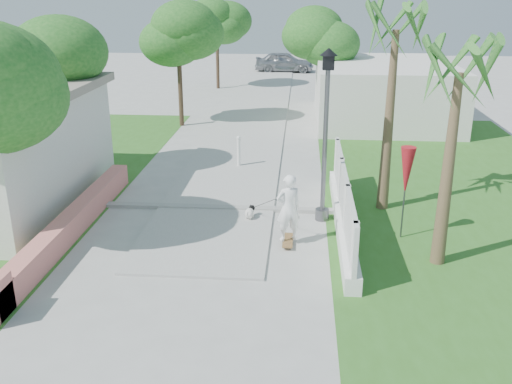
# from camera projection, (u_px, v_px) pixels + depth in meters

# --- Properties ---
(ground) EXTENTS (90.00, 90.00, 0.00)m
(ground) POSITION_uv_depth(u_px,v_px,m) (167.00, 332.00, 10.16)
(ground) COLOR #B7B7B2
(ground) RESTS_ON ground
(path_strip) EXTENTS (3.20, 36.00, 0.06)m
(path_strip) POSITION_uv_depth(u_px,v_px,m) (256.00, 108.00, 28.91)
(path_strip) COLOR #B7B7B2
(path_strip) RESTS_ON ground
(curb) EXTENTS (6.50, 0.25, 0.10)m
(curb) POSITION_uv_depth(u_px,v_px,m) (216.00, 208.00, 15.77)
(curb) COLOR #999993
(curb) RESTS_ON ground
(grass_left) EXTENTS (8.00, 20.00, 0.01)m
(grass_left) POSITION_uv_depth(u_px,v_px,m) (8.00, 180.00, 18.18)
(grass_left) COLOR #356A21
(grass_left) RESTS_ON ground
(grass_right) EXTENTS (8.00, 20.00, 0.01)m
(grass_right) POSITION_uv_depth(u_px,v_px,m) (456.00, 192.00, 17.14)
(grass_right) COLOR #356A21
(grass_right) RESTS_ON ground
(pink_wall) EXTENTS (0.45, 8.20, 0.80)m
(pink_wall) POSITION_uv_depth(u_px,v_px,m) (64.00, 231.00, 13.63)
(pink_wall) COLOR #DD7F71
(pink_wall) RESTS_ON ground
(lattice_fence) EXTENTS (0.35, 7.00, 1.50)m
(lattice_fence) POSITION_uv_depth(u_px,v_px,m) (343.00, 208.00, 14.41)
(lattice_fence) COLOR white
(lattice_fence) RESTS_ON ground
(building_right) EXTENTS (6.00, 8.00, 2.60)m
(building_right) POSITION_uv_depth(u_px,v_px,m) (383.00, 91.00, 26.15)
(building_right) COLOR silver
(building_right) RESTS_ON ground
(street_lamp) EXTENTS (0.44, 0.44, 4.44)m
(street_lamp) POSITION_uv_depth(u_px,v_px,m) (326.00, 130.00, 14.28)
(street_lamp) COLOR #59595E
(street_lamp) RESTS_ON ground
(bollard) EXTENTS (0.14, 0.14, 1.09)m
(bollard) POSITION_uv_depth(u_px,v_px,m) (239.00, 150.00, 19.33)
(bollard) COLOR white
(bollard) RESTS_ON ground
(patio_umbrella) EXTENTS (0.36, 0.36, 2.30)m
(patio_umbrella) POSITION_uv_depth(u_px,v_px,m) (407.00, 172.00, 13.45)
(patio_umbrella) COLOR #59595E
(patio_umbrella) RESTS_ON ground
(tree_left_mid) EXTENTS (3.20, 3.20, 4.85)m
(tree_left_mid) POSITION_uv_depth(u_px,v_px,m) (47.00, 68.00, 17.34)
(tree_left_mid) COLOR #4C3826
(tree_left_mid) RESTS_ON ground
(tree_path_left) EXTENTS (3.40, 3.40, 5.23)m
(tree_path_left) POSITION_uv_depth(u_px,v_px,m) (178.00, 37.00, 24.08)
(tree_path_left) COLOR #4C3826
(tree_path_left) RESTS_ON ground
(tree_path_right) EXTENTS (3.00, 3.00, 4.79)m
(tree_path_right) POSITION_uv_depth(u_px,v_px,m) (323.00, 38.00, 27.48)
(tree_path_right) COLOR #4C3826
(tree_path_right) RESTS_ON ground
(tree_path_far) EXTENTS (3.20, 3.20, 5.17)m
(tree_path_far) POSITION_uv_depth(u_px,v_px,m) (217.00, 23.00, 33.44)
(tree_path_far) COLOR #4C3826
(tree_path_far) RESTS_ON ground
(palm_far) EXTENTS (1.80, 1.80, 5.30)m
(palm_far) POSITION_uv_depth(u_px,v_px,m) (395.00, 43.00, 14.39)
(palm_far) COLOR brown
(palm_far) RESTS_ON ground
(palm_near) EXTENTS (1.80, 1.80, 4.70)m
(palm_near) POSITION_uv_depth(u_px,v_px,m) (458.00, 85.00, 11.42)
(palm_near) COLOR brown
(palm_near) RESTS_ON ground
(skateboarder) EXTENTS (1.40, 2.03, 1.74)m
(skateboarder) POSITION_uv_depth(u_px,v_px,m) (270.00, 205.00, 14.02)
(skateboarder) COLOR olive
(skateboarder) RESTS_ON ground
(dog) EXTENTS (0.33, 0.53, 0.37)m
(dog) POSITION_uv_depth(u_px,v_px,m) (250.00, 212.00, 15.03)
(dog) COLOR white
(dog) RESTS_ON ground
(parked_car) EXTENTS (4.23, 1.71, 1.44)m
(parked_car) POSITION_uv_depth(u_px,v_px,m) (284.00, 62.00, 41.23)
(parked_car) COLOR #A9ABB0
(parked_car) RESTS_ON ground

